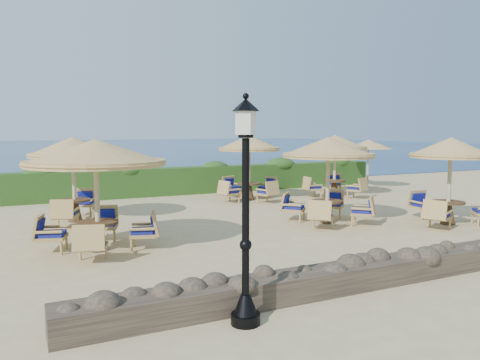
# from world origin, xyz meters

# --- Properties ---
(ground) EXTENTS (120.00, 120.00, 0.00)m
(ground) POSITION_xyz_m (0.00, 0.00, 0.00)
(ground) COLOR tan
(ground) RESTS_ON ground
(sea) EXTENTS (160.00, 160.00, 0.00)m
(sea) POSITION_xyz_m (0.00, 70.00, 0.00)
(sea) COLOR navy
(sea) RESTS_ON ground
(hedge) EXTENTS (18.00, 0.90, 1.20)m
(hedge) POSITION_xyz_m (0.00, 7.20, 0.60)
(hedge) COLOR #1F4115
(hedge) RESTS_ON ground
(stone_wall) EXTENTS (15.00, 0.65, 0.44)m
(stone_wall) POSITION_xyz_m (0.00, -6.20, 0.22)
(stone_wall) COLOR brown
(stone_wall) RESTS_ON ground
(lamp_post) EXTENTS (0.44, 0.44, 3.31)m
(lamp_post) POSITION_xyz_m (-4.80, -6.80, 1.55)
(lamp_post) COLOR black
(lamp_post) RESTS_ON ground
(extra_parasol) EXTENTS (2.30, 2.30, 2.41)m
(extra_parasol) POSITION_xyz_m (7.80, 5.20, 2.17)
(extra_parasol) COLOR #C9B88E
(extra_parasol) RESTS_ON ground
(cafe_set_0) EXTENTS (3.29, 3.29, 2.65)m
(cafe_set_0) POSITION_xyz_m (-6.10, -1.47, 1.93)
(cafe_set_0) COLOR #C9B88E
(cafe_set_0) RESTS_ON ground
(cafe_set_1) EXTENTS (2.82, 2.82, 2.65)m
(cafe_set_1) POSITION_xyz_m (0.82, -1.08, 1.83)
(cafe_set_1) COLOR #C9B88E
(cafe_set_1) RESTS_ON ground
(cafe_set_2) EXTENTS (2.77, 2.63, 2.65)m
(cafe_set_2) POSITION_xyz_m (4.04, -2.82, 1.81)
(cafe_set_2) COLOR #C9B88E
(cafe_set_2) RESTS_ON ground
(cafe_set_3) EXTENTS (2.69, 2.86, 2.65)m
(cafe_set_3) POSITION_xyz_m (-6.19, 2.54, 1.99)
(cafe_set_3) COLOR #C9B88E
(cafe_set_3) RESTS_ON ground
(cafe_set_4) EXTENTS (2.88, 2.88, 2.65)m
(cafe_set_4) POSITION_xyz_m (0.78, 4.24, 1.75)
(cafe_set_4) COLOR #C9B88E
(cafe_set_4) RESTS_ON ground
(cafe_set_5) EXTENTS (2.80, 2.79, 2.65)m
(cafe_set_5) POSITION_xyz_m (4.62, 3.64, 1.90)
(cafe_set_5) COLOR #C9B88E
(cafe_set_5) RESTS_ON ground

